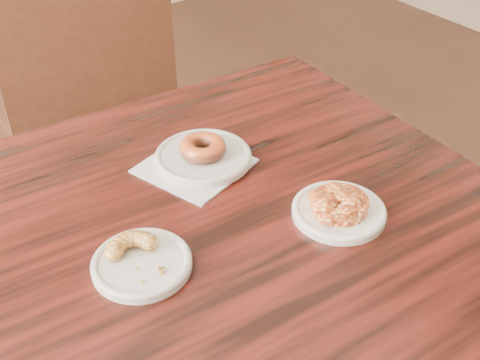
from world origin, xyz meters
TOP-DOWN VIEW (x-y plane):
  - chair_far at (-0.01, 0.73)m, footprint 0.55×0.55m
  - napkin at (-0.09, -0.08)m, footprint 0.21×0.21m
  - plate_donut at (-0.07, -0.08)m, footprint 0.18×0.18m
  - plate_cruller at (-0.29, -0.26)m, footprint 0.15×0.15m
  - plate_fritter at (0.03, -0.33)m, footprint 0.15×0.15m
  - glazed_donut at (-0.07, -0.08)m, footprint 0.08×0.08m
  - apple_fritter at (0.03, -0.33)m, footprint 0.13×0.13m
  - cruller_fragment at (-0.29, -0.26)m, footprint 0.09×0.09m

SIDE VIEW (x-z plane):
  - chair_far at x=-0.01m, z-range 0.00..0.90m
  - napkin at x=-0.09m, z-range 0.75..0.75m
  - plate_cruller at x=-0.29m, z-range 0.75..0.76m
  - plate_fritter at x=0.03m, z-range 0.75..0.76m
  - plate_donut at x=-0.07m, z-range 0.75..0.77m
  - cruller_fragment at x=-0.29m, z-range 0.76..0.79m
  - apple_fritter at x=0.03m, z-range 0.76..0.79m
  - glazed_donut at x=-0.07m, z-range 0.77..0.80m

